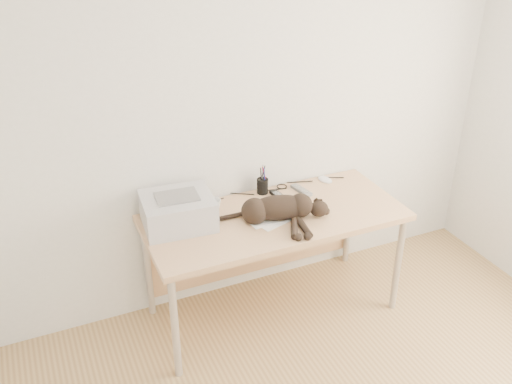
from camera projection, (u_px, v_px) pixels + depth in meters
name	position (u px, v px, depth m)	size (l,w,h in m)	color
wall_back	(251.00, 110.00, 3.51)	(3.50, 3.50, 0.00)	silver
desk	(269.00, 227.00, 3.62)	(1.60, 0.70, 0.74)	tan
printer	(178.00, 211.00, 3.35)	(0.43, 0.38, 0.19)	#A4A4A8
papers	(271.00, 216.00, 3.47)	(0.35, 0.28, 0.01)	white
cat	(276.00, 210.00, 3.40)	(0.70, 0.44, 0.16)	black
mug	(214.00, 206.00, 3.50)	(0.09, 0.09, 0.09)	white
pen_cup	(262.00, 186.00, 3.72)	(0.07, 0.07, 0.19)	black
remote_grey	(301.00, 190.00, 3.75)	(0.05, 0.18, 0.02)	slate
remote_black	(280.00, 197.00, 3.67)	(0.05, 0.19, 0.02)	black
mouse	(325.00, 178.00, 3.89)	(0.07, 0.12, 0.04)	white
cable_tangle	(254.00, 192.00, 3.74)	(1.36, 0.07, 0.01)	black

